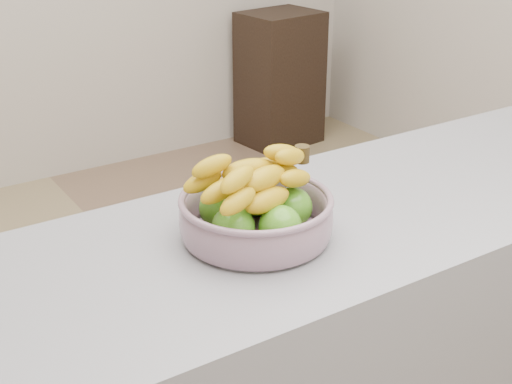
# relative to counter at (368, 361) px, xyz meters

# --- Properties ---
(ground) EXTENTS (4.00, 4.00, 0.00)m
(ground) POSITION_rel_counter_xyz_m (0.00, 0.66, -0.45)
(ground) COLOR #8F7C57
(ground) RESTS_ON ground
(counter) EXTENTS (2.00, 0.60, 0.90)m
(counter) POSITION_rel_counter_xyz_m (0.00, 0.00, 0.00)
(counter) COLOR gray
(counter) RESTS_ON ground
(cabinet) EXTENTS (0.49, 0.41, 0.81)m
(cabinet) POSITION_rel_counter_xyz_m (1.42, 2.44, -0.04)
(cabinet) COLOR black
(cabinet) RESTS_ON ground
(fruit_bowl) EXTENTS (0.31, 0.31, 0.17)m
(fruit_bowl) POSITION_rel_counter_xyz_m (-0.34, -0.00, 0.51)
(fruit_bowl) COLOR #95A2B3
(fruit_bowl) RESTS_ON counter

